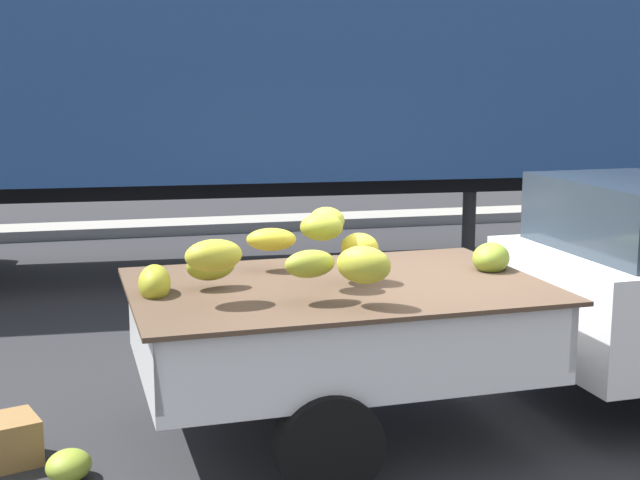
{
  "coord_description": "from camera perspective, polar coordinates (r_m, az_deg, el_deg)",
  "views": [
    {
      "loc": [
        -2.17,
        -5.71,
        2.43
      ],
      "look_at": [
        -0.75,
        0.11,
        1.33
      ],
      "focal_mm": 49.79,
      "sensor_mm": 36.0,
      "label": 1
    }
  ],
  "objects": [
    {
      "name": "semi_trailer",
      "position": [
        11.16,
        -6.87,
        10.92
      ],
      "size": [
        12.11,
        3.15,
        3.95
      ],
      "rotation": [
        0.0,
        0.0,
        -0.05
      ],
      "color": "navy",
      "rests_on": "ground"
    },
    {
      "name": "ground",
      "position": [
        6.58,
        6.7,
        -11.33
      ],
      "size": [
        220.0,
        220.0,
        0.0
      ],
      "primitive_type": "plane",
      "color": "#28282B"
    },
    {
      "name": "curb_strip",
      "position": [
        14.46,
        -4.92,
        1.03
      ],
      "size": [
        80.0,
        0.8,
        0.16
      ],
      "primitive_type": "cube",
      "color": "gray",
      "rests_on": "ground"
    },
    {
      "name": "pickup_truck",
      "position": [
        6.72,
        16.61,
        -3.35
      ],
      "size": [
        4.86,
        2.02,
        1.7
      ],
      "rotation": [
        0.0,
        0.0,
        0.05
      ],
      "color": "white",
      "rests_on": "ground"
    },
    {
      "name": "fallen_banana_bunch_near_tailgate",
      "position": [
        5.79,
        -15.85,
        -13.78
      ],
      "size": [
        0.37,
        0.39,
        0.19
      ],
      "primitive_type": "ellipsoid",
      "rotation": [
        0.0,
        0.0,
        4.29
      ],
      "color": "#8DA330",
      "rests_on": "ground"
    }
  ]
}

